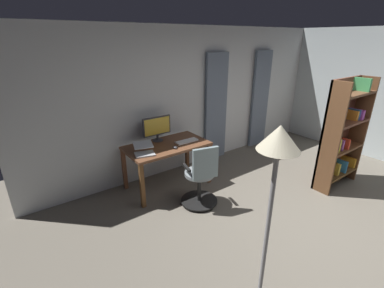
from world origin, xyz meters
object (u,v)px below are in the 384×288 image
Objects in this scene: office_chair at (201,178)px; laptop at (144,151)px; desk at (167,150)px; computer_keyboard at (187,141)px; floor_lamp at (271,200)px; computer_monitor at (157,127)px; computer_mouse at (175,147)px; bookshelf at (342,134)px.

laptop is at bearing 142.82° from office_chair.
desk is 3.37× the size of computer_keyboard.
floor_lamp is (0.37, 2.54, 0.65)m from laptop.
laptop is (0.43, 0.37, -0.19)m from computer_monitor.
office_chair is at bearing 144.55° from laptop.
office_chair is (-0.09, 0.80, -0.20)m from desk.
computer_monitor is 1.33× the size of laptop.
laptop is at bearing -11.39° from computer_mouse.
office_chair is 0.51× the size of floor_lamp.
office_chair is 0.81m from computer_keyboard.
computer_mouse is 0.05× the size of floor_lamp.
computer_monitor is at bearing -123.99° from laptop.
bookshelf is at bearing -161.72° from floor_lamp.
desk is 0.83m from office_chair.
laptop is 0.49m from computer_mouse.
bookshelf reaches higher than computer_mouse.
computer_keyboard is (-0.36, 0.34, -0.23)m from computer_monitor.
computer_monitor is at bearing -83.59° from computer_mouse.
desk is at bearing -83.75° from computer_mouse.
computer_mouse is at bearing -30.81° from bookshelf.
computer_keyboard is at bearing 165.35° from desk.
office_chair is 9.89× the size of computer_mouse.
desk is at bearing -107.28° from floor_lamp.
computer_keyboard is 0.22× the size of bookshelf.
computer_monitor is 3.03m from bookshelf.
laptop is 0.20× the size of floor_lamp.
floor_lamp is at bearing 97.28° from laptop.
desk is at bearing -14.65° from computer_keyboard.
computer_keyboard is at bearing 85.11° from office_chair.
desk is 2.90m from floor_lamp.
computer_keyboard is at bearing -162.43° from laptop.
bookshelf reaches higher than office_chair.
computer_mouse is (-0.05, 0.46, -0.22)m from computer_monitor.
office_chair is 0.94m from laptop.
office_chair is 2.49× the size of computer_keyboard.
bookshelf is (-2.39, 1.86, -0.08)m from computer_monitor.
laptop is (0.79, 0.03, 0.04)m from computer_keyboard.
floor_lamp is at bearing -102.50° from office_chair.
bookshelf is at bearing 143.16° from computer_keyboard.
computer_keyboard is 3.97× the size of computer_mouse.
office_chair is 2.62× the size of laptop.
office_chair is at bearing 71.32° from computer_keyboard.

